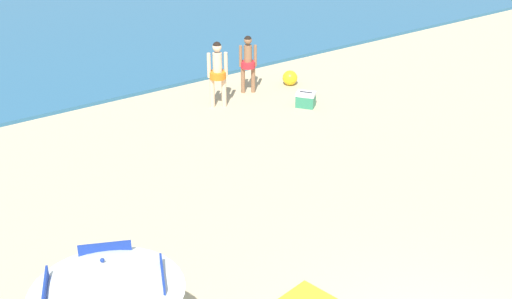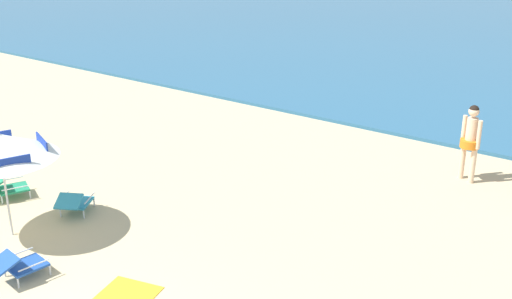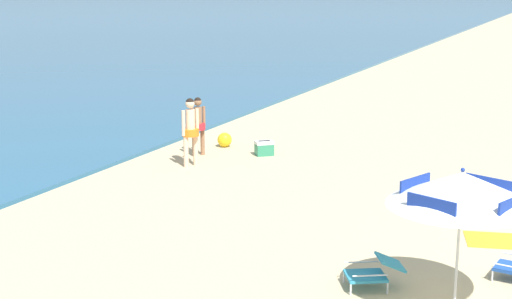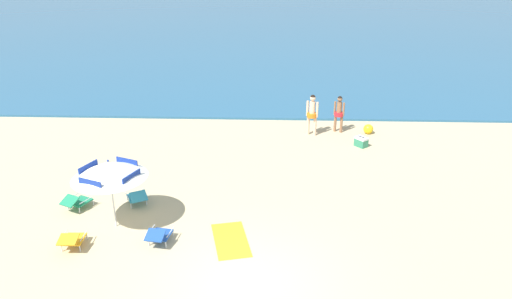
{
  "view_description": "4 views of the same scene",
  "coord_description": "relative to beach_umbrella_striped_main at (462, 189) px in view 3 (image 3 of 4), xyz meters",
  "views": [
    {
      "loc": [
        -6.39,
        -4.93,
        7.56
      ],
      "look_at": [
        0.67,
        5.87,
        0.99
      ],
      "focal_mm": 49.98,
      "sensor_mm": 36.0,
      "label": 1
    },
    {
      "loc": [
        6.15,
        -3.5,
        5.86
      ],
      "look_at": [
        -0.95,
        6.39,
        1.2
      ],
      "focal_mm": 44.47,
      "sensor_mm": 36.0,
      "label": 2
    },
    {
      "loc": [
        -14.07,
        1.27,
        4.54
      ],
      "look_at": [
        -0.51,
        7.1,
        1.28
      ],
      "focal_mm": 51.21,
      "sensor_mm": 36.0,
      "label": 3
    },
    {
      "loc": [
        0.59,
        -9.29,
        7.44
      ],
      "look_at": [
        0.01,
        6.58,
        0.77
      ],
      "focal_mm": 33.53,
      "sensor_mm": 36.0,
      "label": 4
    }
  ],
  "objects": [
    {
      "name": "lounge_chair_under_umbrella",
      "position": [
        0.3,
        1.27,
        -1.54
      ],
      "size": [
        0.88,
        1.02,
        0.51
      ],
      "color": "teal",
      "rests_on": "ground"
    },
    {
      "name": "cooler_box",
      "position": [
        8.13,
        6.38,
        -1.61
      ],
      "size": [
        0.58,
        0.6,
        0.43
      ],
      "color": "#2D7F5B",
      "rests_on": "ground"
    },
    {
      "name": "person_standing_beside",
      "position": [
        6.19,
        7.64,
        -0.78
      ],
      "size": [
        0.49,
        0.44,
        1.79
      ],
      "color": "beige",
      "rests_on": "ground"
    },
    {
      "name": "beach_ball",
      "position": [
        8.68,
        7.87,
        -1.6
      ],
      "size": [
        0.42,
        0.42,
        0.42
      ],
      "primitive_type": "sphere",
      "color": "yellow",
      "rests_on": "ground"
    },
    {
      "name": "person_standing_near_shore",
      "position": [
        7.39,
        8.05,
        -0.87
      ],
      "size": [
        0.44,
        0.4,
        1.63
      ],
      "color": "#8C6042",
      "rests_on": "ground"
    },
    {
      "name": "beach_umbrella_striped_main",
      "position": [
        0.0,
        0.0,
        0.0
      ],
      "size": [
        2.97,
        2.97,
        2.11
      ],
      "color": "silver",
      "rests_on": "ground"
    }
  ]
}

